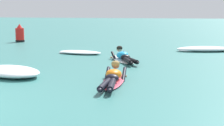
{
  "coord_description": "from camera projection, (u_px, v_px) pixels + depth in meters",
  "views": [
    {
      "loc": [
        5.01,
        -5.06,
        1.79
      ],
      "look_at": [
        2.62,
        5.03,
        0.21
      ],
      "focal_mm": 55.96,
      "sensor_mm": 36.0,
      "label": 1
    }
  ],
  "objects": [
    {
      "name": "ground_plane",
      "position": [
        81.0,
        49.0,
        15.9
      ],
      "size": [
        120.0,
        120.0,
        0.0
      ],
      "primitive_type": "plane",
      "color": "#387A75"
    },
    {
      "name": "surfer_near",
      "position": [
        113.0,
        78.0,
        8.54
      ],
      "size": [
        0.71,
        2.6,
        0.55
      ],
      "color": "#E54C66",
      "rests_on": "ground"
    },
    {
      "name": "surfer_far",
      "position": [
        123.0,
        57.0,
        12.23
      ],
      "size": [
        1.52,
        2.4,
        0.53
      ],
      "color": "white",
      "rests_on": "ground"
    },
    {
      "name": "whitewater_front",
      "position": [
        11.0,
        72.0,
        9.47
      ],
      "size": [
        2.24,
        1.85,
        0.27
      ],
      "color": "white",
      "rests_on": "ground"
    },
    {
      "name": "whitewater_mid_left",
      "position": [
        80.0,
        52.0,
        14.28
      ],
      "size": [
        1.95,
        1.06,
        0.14
      ],
      "color": "white",
      "rests_on": "ground"
    },
    {
      "name": "whitewater_mid_right",
      "position": [
        205.0,
        49.0,
        15.14
      ],
      "size": [
        2.64,
        1.5,
        0.22
      ],
      "color": "white",
      "rests_on": "ground"
    },
    {
      "name": "channel_marker_buoy",
      "position": [
        20.0,
        35.0,
        19.5
      ],
      "size": [
        0.5,
        0.5,
        1.02
      ],
      "color": "red",
      "rests_on": "ground"
    }
  ]
}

